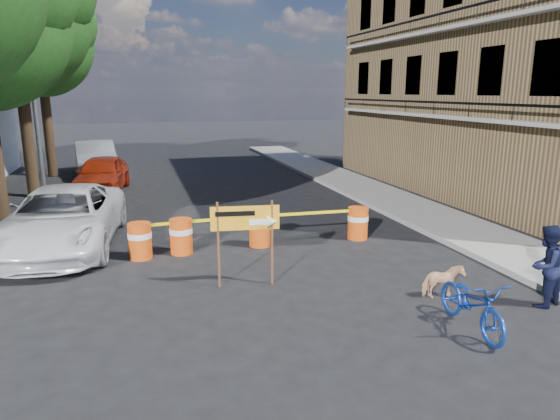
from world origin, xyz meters
TOP-DOWN VIEW (x-y plane):
  - ground at (0.00, 0.00)m, footprint 120.00×120.00m
  - sidewalk_east at (6.20, 6.00)m, footprint 2.40×40.00m
  - apartment_building at (12.00, 8.00)m, footprint 8.00×16.00m
  - tree_mid_b at (-6.73, 12.00)m, footprint 5.67×5.40m
  - tree_far at (-6.74, 17.00)m, footprint 5.04×4.80m
  - streetlamp at (-5.93, 9.50)m, footprint 1.25×0.18m
  - barrel_far_left at (-2.89, 3.11)m, footprint 0.58×0.58m
  - barrel_mid_left at (-1.88, 3.22)m, footprint 0.58×0.58m
  - barrel_mid_right at (0.19, 3.30)m, footprint 0.58×0.58m
  - barrel_far_right at (2.98, 3.18)m, footprint 0.58×0.58m
  - detour_sign at (-0.58, 0.62)m, footprint 1.42×0.35m
  - pedestrian at (4.50, -1.93)m, footprint 0.92×0.81m
  - bicycle at (2.54, -2.41)m, footprint 0.71×1.02m
  - dog at (2.87, -1.06)m, footprint 0.81×0.39m
  - suv_white at (-4.80, 4.54)m, footprint 3.19×5.94m
  - sedan_red at (-4.25, 12.17)m, footprint 2.32×4.58m
  - sedan_silver at (-4.80, 16.99)m, footprint 2.41×5.26m

SIDE VIEW (x-z plane):
  - ground at x=0.00m, z-range 0.00..0.00m
  - sidewalk_east at x=6.20m, z-range 0.00..0.15m
  - dog at x=2.87m, z-range 0.00..0.68m
  - barrel_far_left at x=-2.89m, z-range 0.02..0.92m
  - barrel_mid_left at x=-1.88m, z-range 0.02..0.92m
  - barrel_mid_right at x=0.19m, z-range 0.02..0.92m
  - barrel_far_right at x=2.98m, z-range 0.02..0.92m
  - sedan_red at x=-4.25m, z-range 0.00..1.49m
  - suv_white at x=-4.80m, z-range 0.00..1.59m
  - pedestrian at x=4.50m, z-range 0.00..1.60m
  - sedan_silver at x=-4.80m, z-range 0.00..1.67m
  - bicycle at x=2.54m, z-range 0.00..1.87m
  - detour_sign at x=-0.58m, z-range 0.43..2.27m
  - streetlamp at x=-5.93m, z-range 0.38..8.38m
  - apartment_building at x=12.00m, z-range 0.00..12.00m
  - tree_far at x=-6.74m, z-range 1.80..10.64m
  - tree_mid_b at x=-6.73m, z-range 1.90..11.53m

